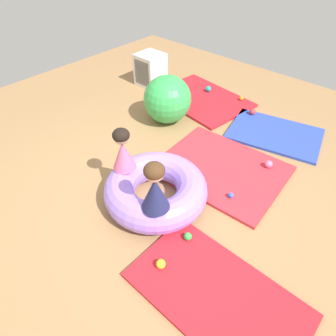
% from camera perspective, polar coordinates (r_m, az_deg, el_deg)
% --- Properties ---
extents(ground_plane, '(8.00, 8.00, 0.00)m').
position_cam_1_polar(ground_plane, '(3.43, -1.74, -5.16)').
color(ground_plane, '#9E7549').
extents(gym_mat_far_right, '(1.43, 1.15, 0.04)m').
position_cam_1_polar(gym_mat_far_right, '(4.59, 19.75, 6.18)').
color(gym_mat_far_right, '#2D47B7').
rests_on(gym_mat_far_right, ground).
extents(gym_mat_near_right, '(1.48, 0.85, 0.04)m').
position_cam_1_polar(gym_mat_near_right, '(2.77, 9.30, -22.82)').
color(gym_mat_near_right, red).
rests_on(gym_mat_near_right, ground).
extents(gym_mat_front, '(1.56, 1.29, 0.04)m').
position_cam_1_polar(gym_mat_front, '(3.79, 10.13, -0.14)').
color(gym_mat_front, red).
rests_on(gym_mat_front, ground).
extents(gym_mat_near_left, '(1.67, 1.31, 0.04)m').
position_cam_1_polar(gym_mat_near_left, '(5.25, 6.41, 13.06)').
color(gym_mat_near_left, red).
rests_on(gym_mat_near_left, ground).
extents(inflatable_cushion, '(1.13, 1.13, 0.34)m').
position_cam_1_polar(inflatable_cushion, '(3.26, -2.36, -4.15)').
color(inflatable_cushion, '#9975EA').
rests_on(inflatable_cushion, ground).
extents(child_in_pink, '(0.32, 0.32, 0.50)m').
position_cam_1_polar(child_in_pink, '(3.16, -8.66, 3.51)').
color(child_in_pink, '#E5608E').
rests_on(child_in_pink, inflatable_cushion).
extents(child_in_navy, '(0.36, 0.36, 0.53)m').
position_cam_1_polar(child_in_navy, '(2.68, -2.52, -3.68)').
color(child_in_navy, navy).
rests_on(child_in_navy, inflatable_cushion).
extents(play_ball_blue, '(0.06, 0.06, 0.06)m').
position_cam_1_polar(play_ball_blue, '(3.40, 11.94, -5.12)').
color(play_ball_blue, blue).
rests_on(play_ball_blue, gym_mat_front).
extents(play_ball_orange, '(0.07, 0.07, 0.07)m').
position_cam_1_polar(play_ball_orange, '(5.26, 13.88, 12.84)').
color(play_ball_orange, orange).
rests_on(play_ball_orange, gym_mat_near_left).
extents(play_ball_red, '(0.10, 0.10, 0.10)m').
position_cam_1_polar(play_ball_red, '(4.90, 15.89, 10.35)').
color(play_ball_red, red).
rests_on(play_ball_red, gym_mat_far_right).
extents(play_ball_pink, '(0.10, 0.10, 0.10)m').
position_cam_1_polar(play_ball_pink, '(3.90, 18.71, 0.71)').
color(play_ball_pink, pink).
rests_on(play_ball_pink, gym_mat_front).
extents(play_ball_green, '(0.08, 0.08, 0.08)m').
position_cam_1_polar(play_ball_green, '(2.97, 3.81, -12.95)').
color(play_ball_green, green).
rests_on(play_ball_green, gym_mat_near_right).
extents(play_ball_teal, '(0.10, 0.10, 0.10)m').
position_cam_1_polar(play_ball_teal, '(5.43, 7.71, 14.79)').
color(play_ball_teal, teal).
rests_on(play_ball_teal, gym_mat_near_left).
extents(play_ball_yellow, '(0.09, 0.09, 0.09)m').
position_cam_1_polar(play_ball_yellow, '(2.80, -1.39, -17.90)').
color(play_ball_yellow, yellow).
rests_on(play_ball_yellow, gym_mat_near_right).
extents(exercise_ball_large, '(0.71, 0.71, 0.71)m').
position_cam_1_polar(exercise_ball_large, '(4.50, -0.12, 13.00)').
color(exercise_ball_large, green).
rests_on(exercise_ball_large, ground).
extents(storage_cube, '(0.44, 0.44, 0.56)m').
position_cam_1_polar(storage_cube, '(5.64, -3.57, 18.23)').
color(storage_cube, silver).
rests_on(storage_cube, ground).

